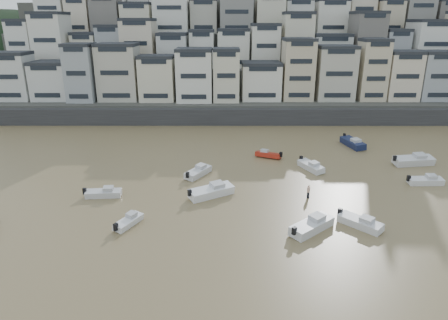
{
  "coord_description": "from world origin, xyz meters",
  "views": [
    {
      "loc": [
        3.1,
        -19.4,
        21.34
      ],
      "look_at": [
        3.0,
        30.0,
        4.0
      ],
      "focal_mm": 32.0,
      "sensor_mm": 36.0,
      "label": 1
    }
  ],
  "objects_px": {
    "boat_f": "(198,171)",
    "boat_j": "(128,220)",
    "boat_i": "(353,142)",
    "boat_e": "(311,165)",
    "boat_g": "(414,159)",
    "person_pink": "(308,192)",
    "boat_k": "(103,192)",
    "boat_h": "(268,154)",
    "boat_d": "(426,180)",
    "boat_a": "(312,224)",
    "boat_b": "(360,221)",
    "boat_c": "(211,190)"
  },
  "relations": [
    {
      "from": "boat_e",
      "to": "boat_h",
      "type": "xyz_separation_m",
      "value": [
        -5.85,
        5.7,
        -0.12
      ]
    },
    {
      "from": "boat_k",
      "to": "person_pink",
      "type": "bearing_deg",
      "value": -5.4
    },
    {
      "from": "boat_f",
      "to": "boat_g",
      "type": "xyz_separation_m",
      "value": [
        33.25,
        4.55,
        0.18
      ]
    },
    {
      "from": "boat_a",
      "to": "boat_j",
      "type": "height_order",
      "value": "boat_a"
    },
    {
      "from": "boat_e",
      "to": "boat_k",
      "type": "xyz_separation_m",
      "value": [
        -28.47,
        -9.86,
        -0.08
      ]
    },
    {
      "from": "boat_i",
      "to": "boat_e",
      "type": "bearing_deg",
      "value": -52.54
    },
    {
      "from": "person_pink",
      "to": "boat_k",
      "type": "bearing_deg",
      "value": 179.32
    },
    {
      "from": "person_pink",
      "to": "boat_g",
      "type": "bearing_deg",
      "value": 33.16
    },
    {
      "from": "boat_c",
      "to": "boat_e",
      "type": "height_order",
      "value": "boat_c"
    },
    {
      "from": "boat_h",
      "to": "boat_k",
      "type": "distance_m",
      "value": 27.45
    },
    {
      "from": "boat_c",
      "to": "boat_d",
      "type": "relative_size",
      "value": 1.28
    },
    {
      "from": "boat_f",
      "to": "boat_h",
      "type": "distance_m",
      "value": 13.67
    },
    {
      "from": "boat_b",
      "to": "boat_i",
      "type": "height_order",
      "value": "boat_i"
    },
    {
      "from": "boat_d",
      "to": "boat_f",
      "type": "bearing_deg",
      "value": 172.79
    },
    {
      "from": "boat_h",
      "to": "boat_i",
      "type": "bearing_deg",
      "value": -134.19
    },
    {
      "from": "boat_f",
      "to": "boat_j",
      "type": "bearing_deg",
      "value": -173.61
    },
    {
      "from": "boat_a",
      "to": "boat_f",
      "type": "distance_m",
      "value": 20.8
    },
    {
      "from": "boat_c",
      "to": "boat_f",
      "type": "distance_m",
      "value": 7.56
    },
    {
      "from": "boat_a",
      "to": "boat_i",
      "type": "relative_size",
      "value": 0.94
    },
    {
      "from": "boat_d",
      "to": "boat_i",
      "type": "xyz_separation_m",
      "value": [
        -4.71,
        17.49,
        0.21
      ]
    },
    {
      "from": "boat_a",
      "to": "boat_k",
      "type": "xyz_separation_m",
      "value": [
        -24.79,
        8.67,
        -0.19
      ]
    },
    {
      "from": "boat_c",
      "to": "boat_g",
      "type": "relative_size",
      "value": 0.95
    },
    {
      "from": "boat_f",
      "to": "boat_e",
      "type": "bearing_deg",
      "value": -51.13
    },
    {
      "from": "boat_e",
      "to": "boat_j",
      "type": "xyz_separation_m",
      "value": [
        -23.57,
        -17.34,
        -0.16
      ]
    },
    {
      "from": "boat_g",
      "to": "person_pink",
      "type": "distance_m",
      "value": 22.47
    },
    {
      "from": "boat_a",
      "to": "person_pink",
      "type": "height_order",
      "value": "person_pink"
    },
    {
      "from": "boat_c",
      "to": "boat_k",
      "type": "relative_size",
      "value": 1.33
    },
    {
      "from": "boat_b",
      "to": "boat_k",
      "type": "distance_m",
      "value": 31.24
    },
    {
      "from": "boat_b",
      "to": "boat_g",
      "type": "bearing_deg",
      "value": 99.74
    },
    {
      "from": "boat_a",
      "to": "person_pink",
      "type": "xyz_separation_m",
      "value": [
        1.27,
        8.36,
        0.02
      ]
    },
    {
      "from": "boat_e",
      "to": "boat_i",
      "type": "bearing_deg",
      "value": 115.85
    },
    {
      "from": "boat_f",
      "to": "boat_h",
      "type": "height_order",
      "value": "boat_f"
    },
    {
      "from": "boat_h",
      "to": "boat_j",
      "type": "distance_m",
      "value": 29.06
    },
    {
      "from": "boat_d",
      "to": "boat_k",
      "type": "xyz_separation_m",
      "value": [
        -43.08,
        -4.2,
        -0.03
      ]
    },
    {
      "from": "boat_e",
      "to": "boat_j",
      "type": "bearing_deg",
      "value": -77.9
    },
    {
      "from": "boat_a",
      "to": "boat_e",
      "type": "bearing_deg",
      "value": 37.55
    },
    {
      "from": "boat_a",
      "to": "boat_j",
      "type": "xyz_separation_m",
      "value": [
        -19.89,
        1.19,
        -0.27
      ]
    },
    {
      "from": "boat_a",
      "to": "boat_f",
      "type": "height_order",
      "value": "boat_a"
    },
    {
      "from": "boat_g",
      "to": "boat_e",
      "type": "bearing_deg",
      "value": 178.51
    },
    {
      "from": "boat_f",
      "to": "boat_g",
      "type": "relative_size",
      "value": 0.81
    },
    {
      "from": "boat_d",
      "to": "boat_h",
      "type": "xyz_separation_m",
      "value": [
        -20.45,
        11.36,
        -0.07
      ]
    },
    {
      "from": "boat_j",
      "to": "boat_a",
      "type": "bearing_deg",
      "value": -67.01
    },
    {
      "from": "boat_a",
      "to": "boat_c",
      "type": "bearing_deg",
      "value": 100.0
    },
    {
      "from": "boat_h",
      "to": "boat_i",
      "type": "distance_m",
      "value": 16.89
    },
    {
      "from": "boat_c",
      "to": "person_pink",
      "type": "relative_size",
      "value": 3.73
    },
    {
      "from": "boat_a",
      "to": "boat_e",
      "type": "xyz_separation_m",
      "value": [
        3.68,
        18.53,
        -0.11
      ]
    },
    {
      "from": "boat_g",
      "to": "person_pink",
      "type": "bearing_deg",
      "value": -155.69
    },
    {
      "from": "boat_c",
      "to": "boat_k",
      "type": "xyz_separation_m",
      "value": [
        -13.77,
        -0.18,
        -0.22
      ]
    },
    {
      "from": "boat_a",
      "to": "boat_h",
      "type": "bearing_deg",
      "value": 53.9
    },
    {
      "from": "boat_a",
      "to": "boat_e",
      "type": "height_order",
      "value": "boat_a"
    }
  ]
}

